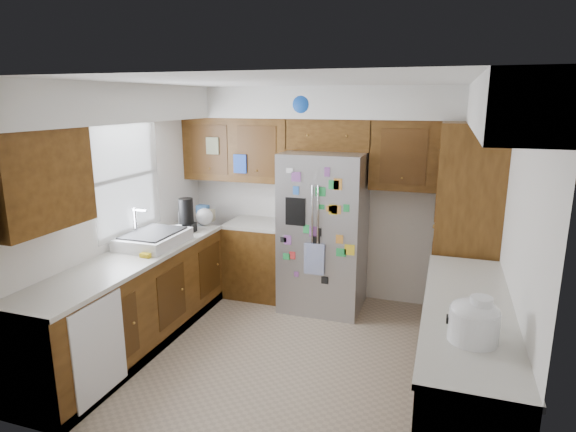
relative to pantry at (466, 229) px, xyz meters
The scene contains 12 objects.
floor 2.17m from the pantry, 142.52° to the right, with size 3.60×3.60×0.00m, color tan.
room_shell 1.94m from the pantry, 153.92° to the right, with size 3.64×3.24×2.52m.
left_counter_run 3.14m from the pantry, 158.56° to the right, with size 1.36×3.20×0.92m.
right_counter_run 1.75m from the pantry, 90.00° to the right, with size 0.63×2.25×0.92m.
pantry is the anchor object (origin of this frame).
fridge 1.51m from the pantry, behind, with size 0.90×0.79×1.80m.
bridge_cabinet 1.77m from the pantry, 169.43° to the left, with size 0.96×0.34×0.35m, color #3F250C.
fridge_top_items 2.05m from the pantry, behind, with size 0.64×0.33×0.31m.
sink_assembly 3.18m from the pantry, 160.63° to the right, with size 0.52×0.75×0.37m.
left_counter_clutter 2.96m from the pantry, behind, with size 0.32×0.80×0.38m.
rice_cooker 2.16m from the pantry, 90.01° to the right, with size 0.31×0.30×0.26m.
paper_towel 2.18m from the pantry, 89.24° to the right, with size 0.13×0.13×0.30m, color white.
Camera 1 is at (1.28, -3.91, 2.36)m, focal length 30.00 mm.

